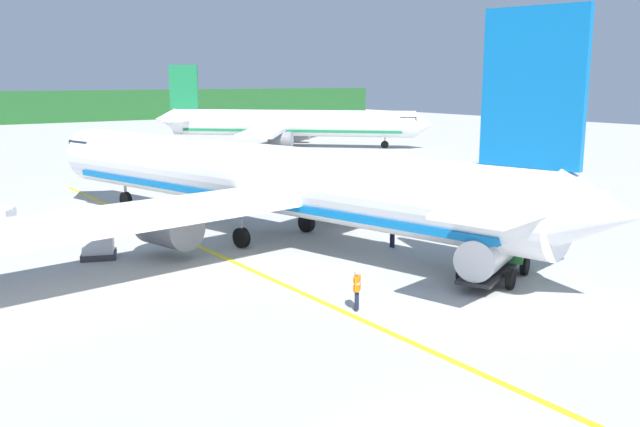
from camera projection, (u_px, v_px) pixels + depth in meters
ground at (18, 195)px, 55.27m from camera, size 240.00×320.00×0.20m
airliner_foreground at (263, 179)px, 39.48m from camera, size 34.37×41.26×11.90m
airliner_mid_apron at (288, 124)px, 92.56m from camera, size 29.38×29.36×10.86m
service_truck_baggage at (494, 250)px, 31.41m from camera, size 6.01×4.22×2.40m
cargo_container_near at (0, 226)px, 38.66m from camera, size 2.24×2.24×2.01m
cargo_container_mid at (97, 241)px, 35.30m from camera, size 2.21×2.21×1.91m
crew_marshaller at (392, 228)px, 37.42m from camera, size 0.27×0.63×1.78m
crew_loader_left at (357, 287)px, 27.22m from camera, size 0.50×0.47×1.64m
crew_loader_right at (95, 230)px, 37.54m from camera, size 0.48×0.48×1.64m
apron_guide_line at (238, 264)px, 34.23m from camera, size 0.30×60.00×0.01m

